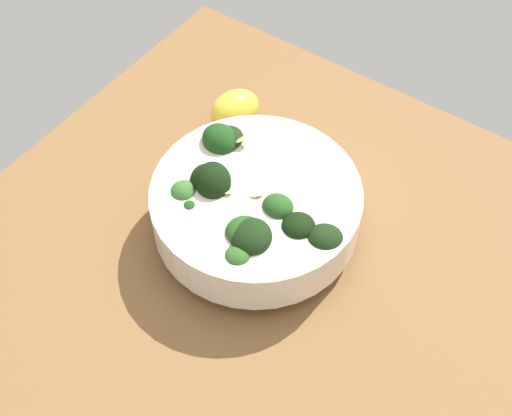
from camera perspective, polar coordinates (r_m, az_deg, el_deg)
The scene contains 3 objects.
ground_plane at distance 75.86cm, azimuth 0.33°, elevation -5.45°, with size 66.54×66.54×3.29cm, color brown.
bowl_of_broccoli at distance 73.44cm, azimuth -0.16°, elevation 0.23°, with size 22.66×22.98×9.78cm.
lemon_wedge at distance 86.28cm, azimuth -1.79°, elevation 8.23°, with size 6.59×4.57×5.01cm, color yellow.
Camera 1 is at (33.38, 22.80, 62.55)cm, focal length 47.80 mm.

